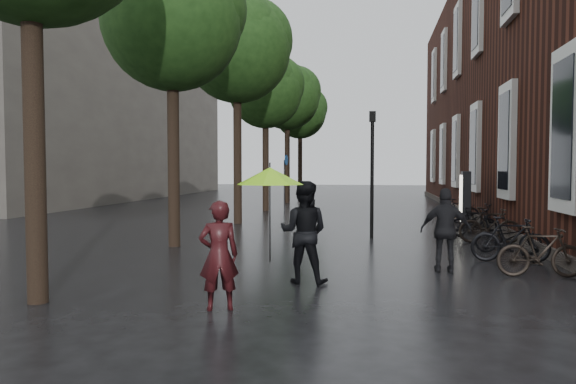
% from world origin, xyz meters
% --- Properties ---
extents(ground, '(120.00, 120.00, 0.00)m').
position_xyz_m(ground, '(0.00, 0.00, 0.00)').
color(ground, black).
extents(brick_building, '(10.20, 33.20, 12.00)m').
position_xyz_m(brick_building, '(10.47, 19.46, 5.99)').
color(brick_building, '#38160F').
rests_on(brick_building, ground).
extents(bg_building, '(16.00, 30.00, 14.00)m').
position_xyz_m(bg_building, '(-22.00, 28.00, 7.00)').
color(bg_building, '#47423D').
rests_on(bg_building, ground).
extents(street_trees, '(4.33, 34.03, 8.91)m').
position_xyz_m(street_trees, '(-3.99, 15.91, 6.34)').
color(street_trees, black).
rests_on(street_trees, ground).
extents(person_burgundy, '(0.72, 0.61, 1.68)m').
position_xyz_m(person_burgundy, '(-1.00, 1.08, 0.84)').
color(person_burgundy, '#330E10').
rests_on(person_burgundy, ground).
extents(person_black, '(0.99, 0.81, 1.92)m').
position_xyz_m(person_black, '(0.04, 3.13, 0.96)').
color(person_black, black).
rests_on(person_black, ground).
extents(lime_umbrella, '(1.15, 1.15, 1.69)m').
position_xyz_m(lime_umbrella, '(-0.40, 2.08, 2.03)').
color(lime_umbrella, black).
rests_on(lime_umbrella, ground).
extents(pedestrian_walking, '(1.05, 0.48, 1.75)m').
position_xyz_m(pedestrian_walking, '(2.82, 4.59, 0.88)').
color(pedestrian_walking, black).
rests_on(pedestrian_walking, ground).
extents(parked_bicycles, '(2.10, 11.32, 1.05)m').
position_xyz_m(parked_bicycles, '(4.61, 9.48, 0.48)').
color(parked_bicycles, black).
rests_on(parked_bicycles, ground).
extents(ad_lightbox, '(0.31, 1.36, 2.05)m').
position_xyz_m(ad_lightbox, '(4.62, 13.03, 1.03)').
color(ad_lightbox, black).
rests_on(ad_lightbox, ground).
extents(lamp_post, '(0.20, 0.20, 3.90)m').
position_xyz_m(lamp_post, '(1.28, 9.56, 2.36)').
color(lamp_post, black).
rests_on(lamp_post, ground).
extents(cycle_sign, '(0.15, 0.51, 2.82)m').
position_xyz_m(cycle_sign, '(-3.01, 18.83, 1.86)').
color(cycle_sign, '#262628').
rests_on(cycle_sign, ground).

